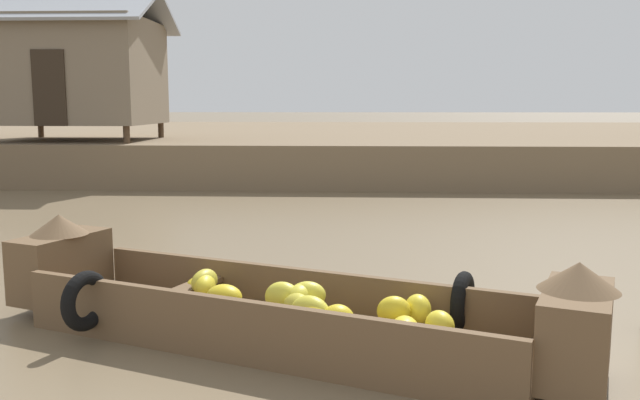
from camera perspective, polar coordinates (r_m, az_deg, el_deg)
The scene contains 4 objects.
ground_plane at distance 10.28m, azimuth -2.80°, elevation -3.20°, with size 300.00×300.00×0.00m, color #726047.
riverbank_strip at distance 25.39m, azimuth 0.50°, elevation 4.81°, with size 160.00×20.00×1.07m, color #756047.
banana_boat at distance 5.78m, azimuth -3.69°, elevation -9.07°, with size 5.25×2.88×0.94m.
stilt_house_mid_left at distance 18.98m, azimuth -19.93°, elevation 10.37°, with size 4.60×3.84×3.95m.
Camera 1 is at (0.97, -0.03, 2.02)m, focal length 37.74 mm.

